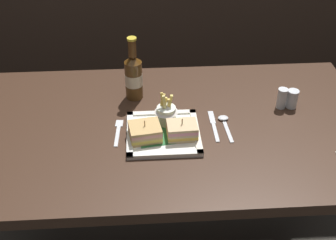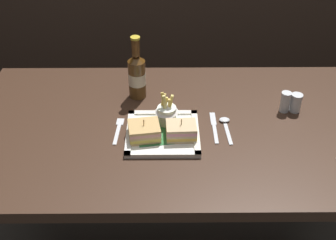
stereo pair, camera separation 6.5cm
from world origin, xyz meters
name	(u,v)px [view 1 (the left image)]	position (x,y,z in m)	size (l,w,h in m)	color
dining_table	(172,156)	(0.00, 0.00, 0.61)	(1.35, 0.77, 0.75)	#3C261A
square_plate	(163,133)	(-0.03, -0.05, 0.75)	(0.23, 0.23, 0.02)	white
sandwich_half_left	(145,132)	(-0.09, -0.08, 0.78)	(0.11, 0.10, 0.07)	tan
sandwich_half_right	(182,130)	(0.02, -0.08, 0.78)	(0.10, 0.08, 0.07)	tan
fries_cup	(166,112)	(-0.02, 0.00, 0.80)	(0.08, 0.08, 0.11)	white
beer_bottle	(134,76)	(-0.13, 0.18, 0.83)	(0.06, 0.06, 0.23)	brown
fork	(118,131)	(-0.18, -0.02, 0.75)	(0.03, 0.14, 0.00)	silver
knife	(214,124)	(0.14, -0.01, 0.75)	(0.02, 0.17, 0.00)	silver
spoon	(225,122)	(0.17, 0.00, 0.75)	(0.04, 0.14, 0.01)	silver
salt_shaker	(282,99)	(0.38, 0.08, 0.78)	(0.03, 0.03, 0.07)	silver
pepper_shaker	(292,100)	(0.42, 0.08, 0.78)	(0.04, 0.04, 0.07)	silver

